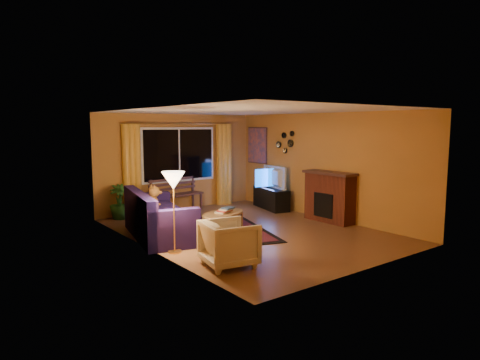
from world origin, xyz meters
TOP-DOWN VIEW (x-y plane):
  - floor at (0.00, 0.00)m, footprint 4.50×6.00m
  - ceiling at (0.00, 0.00)m, footprint 4.50×6.00m
  - wall_back at (0.00, 3.01)m, footprint 4.50×0.02m
  - wall_left at (-2.26, 0.00)m, footprint 0.02×6.00m
  - wall_right at (2.26, 0.00)m, footprint 0.02×6.00m
  - window at (0.00, 2.94)m, footprint 2.00×0.02m
  - curtain_rod at (0.00, 2.90)m, footprint 3.20×0.03m
  - curtain_left at (-1.35, 2.88)m, footprint 0.36×0.36m
  - curtain_right at (1.35, 2.88)m, footprint 0.36×0.36m
  - bench at (-0.22, 2.70)m, footprint 1.50×0.63m
  - potted_plant at (-1.72, 2.75)m, footprint 0.55×0.55m
  - sofa at (-1.70, 0.71)m, footprint 1.42×2.41m
  - dog at (-1.65, 1.22)m, footprint 0.41×0.49m
  - armchair at (-1.63, -1.59)m, footprint 0.86×0.90m
  - floor_lamp at (-1.98, -0.44)m, footprint 0.27×0.27m
  - rug at (-0.40, 0.38)m, footprint 2.44×3.10m
  - coffee_table at (-0.48, 0.25)m, footprint 1.42×1.42m
  - tv_console at (2.00, 1.58)m, footprint 0.74×1.39m
  - television at (2.00, 1.58)m, footprint 0.28×1.03m
  - fireplace at (2.05, -0.40)m, footprint 0.40×1.20m
  - mirror_cluster at (2.21, 1.30)m, footprint 0.06×0.60m
  - painting at (2.22, 2.45)m, footprint 0.04×0.76m

SIDE VIEW (x-z plane):
  - floor at x=0.00m, z-range -0.02..0.00m
  - rug at x=-0.40m, z-range 0.00..0.02m
  - coffee_table at x=-0.48m, z-range 0.00..0.41m
  - bench at x=-0.22m, z-range 0.00..0.44m
  - tv_console at x=2.00m, z-range 0.00..0.55m
  - armchair at x=-1.63m, z-range 0.00..0.80m
  - potted_plant at x=-1.72m, z-range 0.00..0.82m
  - sofa at x=-1.70m, z-range 0.00..0.91m
  - fireplace at x=2.05m, z-range 0.00..1.10m
  - dog at x=-1.65m, z-range 0.45..0.92m
  - floor_lamp at x=-1.98m, z-range 0.00..1.41m
  - television at x=2.00m, z-range 0.55..1.14m
  - curtain_left at x=-1.35m, z-range 0.00..2.24m
  - curtain_right at x=1.35m, z-range 0.00..2.24m
  - wall_back at x=0.00m, z-range 0.00..2.50m
  - wall_left at x=-2.26m, z-range 0.00..2.50m
  - wall_right at x=2.26m, z-range 0.00..2.50m
  - window at x=0.00m, z-range 0.80..2.10m
  - painting at x=2.22m, z-range 1.17..2.13m
  - mirror_cluster at x=2.21m, z-range 1.52..2.08m
  - curtain_rod at x=0.00m, z-range 2.23..2.27m
  - ceiling at x=0.00m, z-range 2.50..2.52m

